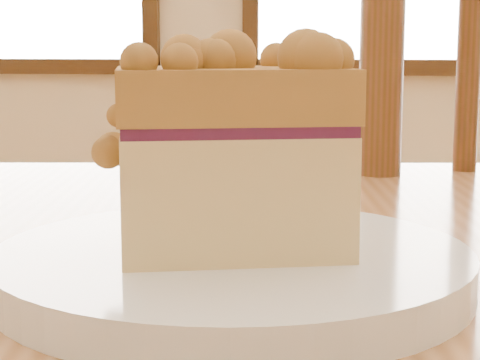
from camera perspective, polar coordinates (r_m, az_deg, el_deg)
name	(u,v)px	position (r m, az deg, el deg)	size (l,w,h in m)	color
cafe_chair_main	(457,337)	(1.05, 14.68, -10.40)	(0.61, 0.61, 1.03)	brown
plate	(232,268)	(0.41, -0.54, -6.09)	(0.23, 0.23, 0.02)	white
cake_slice	(232,142)	(0.40, -0.52, 2.63)	(0.13, 0.11, 0.11)	#DCBB7C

